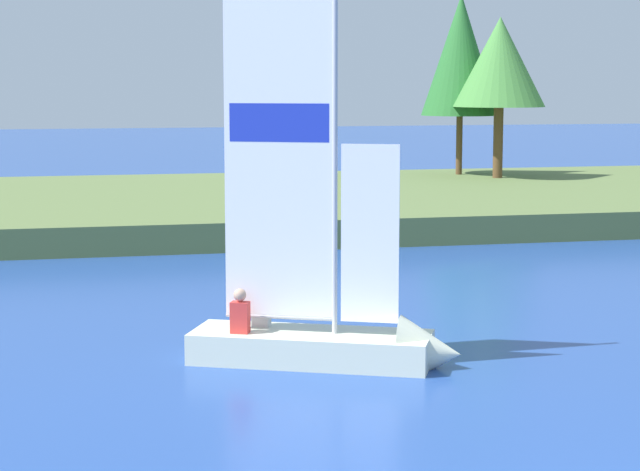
% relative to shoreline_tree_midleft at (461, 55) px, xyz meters
% --- Properties ---
extents(shore_bank, '(80.00, 15.99, 0.77)m').
position_rel_shoreline_tree_midleft_xyz_m(shore_bank, '(-8.46, -5.32, -4.93)').
color(shore_bank, '#5B703D').
rests_on(shore_bank, ground).
extents(shoreline_tree_midleft, '(2.97, 2.97, 6.84)m').
position_rel_shoreline_tree_midleft_xyz_m(shoreline_tree_midleft, '(0.00, 0.00, 0.00)').
color(shoreline_tree_midleft, brown).
rests_on(shoreline_tree_midleft, shore_bank).
extents(shoreline_tree_centre, '(3.39, 3.39, 5.91)m').
position_rel_shoreline_tree_midleft_xyz_m(shoreline_tree_centre, '(0.86, -1.83, -0.30)').
color(shoreline_tree_centre, brown).
rests_on(shoreline_tree_centre, shore_bank).
extents(sailboat, '(4.30, 2.84, 6.32)m').
position_rel_shoreline_tree_midleft_xyz_m(sailboat, '(-10.92, -25.25, -4.78)').
color(sailboat, silver).
rests_on(sailboat, ground).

